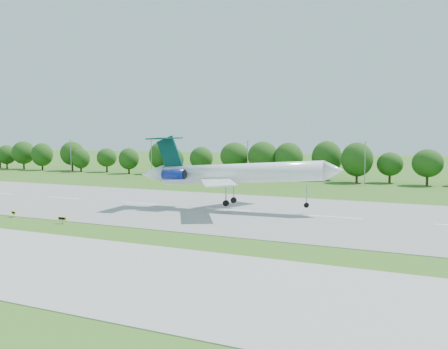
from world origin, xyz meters
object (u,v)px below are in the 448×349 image
taxi_sign_left (14,213)px  service_vehicle_b (164,177)px  airliner (230,173)px  service_vehicle_a (207,179)px

taxi_sign_left → service_vehicle_b: service_vehicle_b is taller
service_vehicle_b → taxi_sign_left: bearing=-170.6°
airliner → taxi_sign_left: size_ratio=27.15×
taxi_sign_left → service_vehicle_a: 75.04m
service_vehicle_b → service_vehicle_a: bearing=-86.5°
taxi_sign_left → service_vehicle_b: size_ratio=0.39×
service_vehicle_b → airliner: bearing=-140.6°
airliner → taxi_sign_left: bearing=-149.0°
taxi_sign_left → service_vehicle_a: bearing=108.8°
service_vehicle_a → taxi_sign_left: bearing=-172.1°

